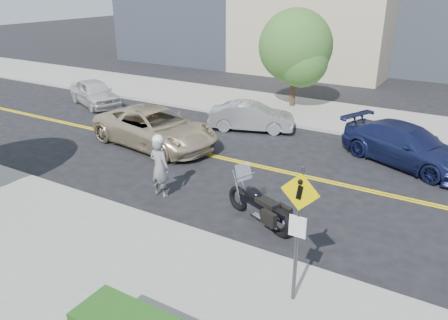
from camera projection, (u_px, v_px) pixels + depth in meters
ground_plane at (252, 165)px, 16.19m from camera, size 120.00×120.00×0.00m
sidewalk_near at (105, 269)px, 10.20m from camera, size 60.00×5.00×0.15m
sidewalk_far at (320, 114)px, 22.12m from camera, size 60.00×5.00×0.15m
pedestrian_sign at (298, 223)px, 8.44m from camera, size 0.78×0.08×3.00m
motorcyclist at (159, 166)px, 13.48m from camera, size 0.72×0.49×2.04m
motorcycle at (259, 197)px, 12.07m from camera, size 2.62×1.67×1.53m
suv at (155, 128)px, 17.81m from camera, size 5.90×3.36×1.55m
parked_car_white at (95, 93)px, 23.76m from camera, size 4.38×3.06×1.38m
parked_car_silver at (251, 117)px, 19.78m from camera, size 4.06×2.52×1.26m
parked_car_blue at (407, 145)px, 16.02m from camera, size 5.39×3.88×1.45m
tree_far_a at (295, 46)px, 22.22m from camera, size 3.76×3.76×5.14m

